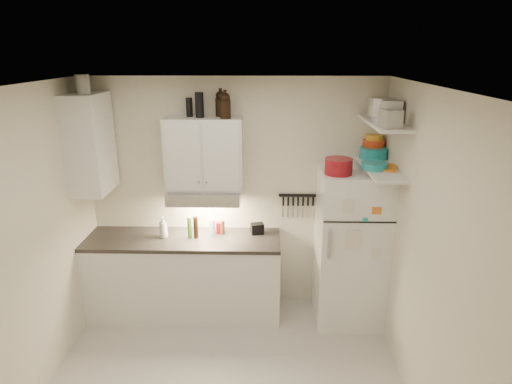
{
  "coord_description": "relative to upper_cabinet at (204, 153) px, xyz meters",
  "views": [
    {
      "loc": [
        0.34,
        -3.0,
        2.85
      ],
      "look_at": [
        0.25,
        0.9,
        1.55
      ],
      "focal_mm": 30.0,
      "sensor_mm": 36.0,
      "label": 1
    }
  ],
  "objects": [
    {
      "name": "growler_b",
      "position": [
        0.24,
        -0.07,
        0.51
      ],
      "size": [
        0.14,
        0.14,
        0.26
      ],
      "primitive_type": null,
      "rotation": [
        0.0,
        0.0,
        -0.32
      ],
      "color": "black",
      "rests_on": "upper_cabinet"
    },
    {
      "name": "stock_pot",
      "position": [
        1.78,
        -0.05,
        0.49
      ],
      "size": [
        0.34,
        0.34,
        0.19
      ],
      "primitive_type": "cylinder",
      "rotation": [
        0.0,
        0.0,
        -0.36
      ],
      "color": "silver",
      "rests_on": "shelf_hi"
    },
    {
      "name": "upper_cabinet",
      "position": [
        0.0,
        0.0,
        0.0
      ],
      "size": [
        0.8,
        0.33,
        0.75
      ],
      "primitive_type": "cube",
      "color": "white",
      "rests_on": "back_wall"
    },
    {
      "name": "countertop",
      "position": [
        -0.25,
        -0.14,
        -0.93
      ],
      "size": [
        2.1,
        0.62,
        0.04
      ],
      "primitive_type": "cube",
      "color": "#2D2927",
      "rests_on": "base_cabinet"
    },
    {
      "name": "oil_bottle",
      "position": [
        -0.17,
        -0.13,
        -0.78
      ],
      "size": [
        0.06,
        0.06,
        0.24
      ],
      "primitive_type": "cylinder",
      "rotation": [
        0.0,
        0.0,
        -0.22
      ],
      "color": "#3C6F1B",
      "rests_on": "countertop"
    },
    {
      "name": "clear_bottle",
      "position": [
        0.07,
        -0.06,
        -0.81
      ],
      "size": [
        0.08,
        0.08,
        0.19
      ],
      "primitive_type": "cylinder",
      "rotation": [
        0.0,
        0.0,
        -0.22
      ],
      "color": "silver",
      "rests_on": "countertop"
    },
    {
      "name": "caddy",
      "position": [
        0.55,
        0.0,
        -0.85
      ],
      "size": [
        0.16,
        0.13,
        0.12
      ],
      "primitive_type": "cube",
      "rotation": [
        0.0,
        0.0,
        0.24
      ],
      "color": "black",
      "rests_on": "countertop"
    },
    {
      "name": "tin_a",
      "position": [
        1.81,
        -0.33,
        0.49
      ],
      "size": [
        0.25,
        0.24,
        0.2
      ],
      "primitive_type": "cube",
      "rotation": [
        0.0,
        0.0,
        -0.39
      ],
      "color": "#AAAAAD",
      "rests_on": "shelf_hi"
    },
    {
      "name": "pepper_mill",
      "position": [
        0.17,
        -0.02,
        -0.82
      ],
      "size": [
        0.06,
        0.06,
        0.16
      ],
      "primitive_type": "cylinder",
      "rotation": [
        0.0,
        0.0,
        0.37
      ],
      "color": "brown",
      "rests_on": "countertop"
    },
    {
      "name": "shelf_hi",
      "position": [
        1.75,
        -0.31,
        0.38
      ],
      "size": [
        0.3,
        0.95,
        0.03
      ],
      "primitive_type": "cube",
      "color": "white",
      "rests_on": "right_wall"
    },
    {
      "name": "base_cabinet",
      "position": [
        -0.25,
        -0.14,
        -1.39
      ],
      "size": [
        2.1,
        0.6,
        0.88
      ],
      "primitive_type": "cube",
      "color": "white",
      "rests_on": "floor"
    },
    {
      "name": "shelf_lo",
      "position": [
        1.75,
        -0.31,
        -0.07
      ],
      "size": [
        0.3,
        0.95,
        0.03
      ],
      "primitive_type": "cube",
      "color": "white",
      "rests_on": "right_wall"
    },
    {
      "name": "knife_strip",
      "position": [
        1.0,
        0.15,
        -0.51
      ],
      "size": [
        0.42,
        0.02,
        0.03
      ],
      "primitive_type": "cube",
      "color": "black",
      "rests_on": "back_wall"
    },
    {
      "name": "soap_bottle",
      "position": [
        -0.46,
        -0.12,
        -0.77
      ],
      "size": [
        0.13,
        0.14,
        0.27
      ],
      "primitive_type": "imported",
      "rotation": [
        0.0,
        0.0,
        -0.4
      ],
      "color": "white",
      "rests_on": "countertop"
    },
    {
      "name": "bowl_teal",
      "position": [
        1.76,
        0.03,
        0.01
      ],
      "size": [
        0.28,
        0.28,
        0.11
      ],
      "primitive_type": "cylinder",
      "color": "teal",
      "rests_on": "shelf_lo"
    },
    {
      "name": "back_wall",
      "position": [
        0.3,
        0.18,
        -0.53
      ],
      "size": [
        3.2,
        0.02,
        2.6
      ],
      "primitive_type": "cube",
      "color": "beige",
      "rests_on": "ground"
    },
    {
      "name": "right_wall",
      "position": [
        1.91,
        -1.33,
        -0.53
      ],
      "size": [
        0.02,
        3.0,
        2.6
      ],
      "primitive_type": "cube",
      "color": "beige",
      "rests_on": "ground"
    },
    {
      "name": "ceiling",
      "position": [
        0.3,
        -1.33,
        0.78
      ],
      "size": [
        3.2,
        3.0,
        0.02
      ],
      "primitive_type": "cube",
      "color": "silver",
      "rests_on": "ground"
    },
    {
      "name": "left_wall",
      "position": [
        -1.31,
        -1.33,
        -0.53
      ],
      "size": [
        0.02,
        3.0,
        2.6
      ],
      "primitive_type": "cube",
      "color": "beige",
      "rests_on": "ground"
    },
    {
      "name": "bowl_orange",
      "position": [
        1.77,
        0.1,
        0.1
      ],
      "size": [
        0.23,
        0.23,
        0.07
      ],
      "primitive_type": "cylinder",
      "color": "red",
      "rests_on": "bowl_teal"
    },
    {
      "name": "spice_jar",
      "position": [
        1.63,
        -0.29,
        -0.07
      ],
      "size": [
        0.07,
        0.07,
        0.11
      ],
      "primitive_type": "cylinder",
      "rotation": [
        0.0,
        0.0,
        -0.13
      ],
      "color": "silver",
      "rests_on": "fridge"
    },
    {
      "name": "growler_a",
      "position": [
        0.18,
        0.08,
        0.51
      ],
      "size": [
        0.12,
        0.12,
        0.26
      ],
      "primitive_type": null,
      "rotation": [
        0.0,
        0.0,
        -0.05
      ],
      "color": "black",
      "rests_on": "upper_cabinet"
    },
    {
      "name": "fridge",
      "position": [
        1.55,
        -0.18,
        -0.98
      ],
      "size": [
        0.7,
        0.68,
        1.7
      ],
      "primitive_type": "cube",
      "color": "white",
      "rests_on": "floor"
    },
    {
      "name": "tin_b",
      "position": [
        1.71,
        -0.65,
        0.47
      ],
      "size": [
        0.19,
        0.19,
        0.15
      ],
      "primitive_type": "cube",
      "rotation": [
        0.0,
        0.0,
        0.26
      ],
      "color": "#AAAAAD",
      "rests_on": "shelf_hi"
    },
    {
      "name": "side_cabinet",
      "position": [
        -1.14,
        -0.14,
        0.12
      ],
      "size": [
        0.33,
        0.55,
        1.0
      ],
      "primitive_type": "cube",
      "color": "white",
      "rests_on": "left_wall"
    },
    {
      "name": "side_jar",
      "position": [
        -1.13,
        -0.14,
        0.71
      ],
      "size": [
        0.17,
        0.17,
        0.18
      ],
      "primitive_type": "cylinder",
      "rotation": [
        0.0,
        0.0,
        0.31
      ],
      "color": "silver",
      "rests_on": "side_cabinet"
    },
    {
      "name": "book_stack",
      "position": [
        1.77,
        -0.36,
        -0.08
      ],
      "size": [
        0.29,
        0.33,
        0.09
      ],
      "primitive_type": "cube",
      "rotation": [
        0.0,
        0.0,
        -0.24
      ],
      "color": "orange",
      "rests_on": "fridge"
    },
    {
      "name": "dutch_oven",
      "position": [
        1.35,
        -0.31,
        -0.05
      ],
      "size": [
        0.28,
        0.28,
        0.16
      ],
      "primitive_type": "cylinder",
      "rotation": [
        0.0,
        0.0,
        -0.05
      ],
      "color": "maroon",
      "rests_on": "fridge"
    },
    {
      "name": "range_hood",
      "position": [
        0.0,
        -0.06,
        -0.44
      ],
      "size": [
        0.76,
        0.46,
        0.12
      ],
      "primitive_type": "cube",
      "color": "silver",
      "rests_on": "back_wall"
    },
    {
      "name": "thermos_b",
      "position": [
        -0.14,
        0.04,
        0.47
      ],
      "size": [
        0.08,
        0.08,
        0.19
      ],
      "primitive_type": "cylinder",
      "rotation": [
        0.0,
        0.0,
        0.21
      ],
      "color": "black",
      "rests_on": "upper_cabinet"
    },
    {
      "name": "bowl_yellow",
      "position": [
        1.77,
        0.1,
        0.16
      ],
      "size": [
        0.18,
        0.18,
        0.06
      ],
      "primitive_type": "cylinder",
      "color": "gold",
      "rests_on": "bowl_orange"
    },
    {
      "name": "vinegar_bottle",
      "position": [
        -0.1,
        -0.13,
        -0.78
      ],
      "size": [
        0.07,
        0.07,
        0.24
      ],
      "primitive_type": "cylinder",
      "rotation": [
        0.0,
        0.0,
        -0.43
      ],
      "color": "black",
      "rests_on": "countertop"
    },
    {
      "name": "plates",
      "position": [
        1.67,
        -0.39,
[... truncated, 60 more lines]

